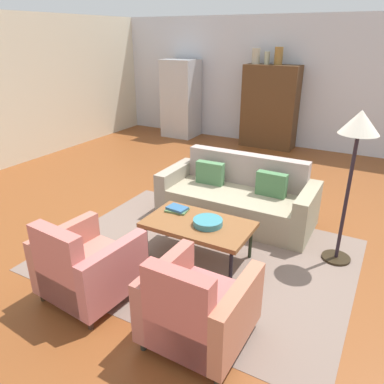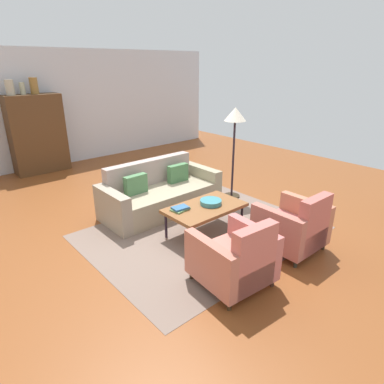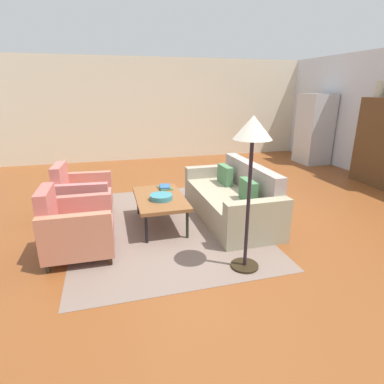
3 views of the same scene
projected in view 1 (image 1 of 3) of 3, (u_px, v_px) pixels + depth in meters
name	position (u px, v px, depth m)	size (l,w,h in m)	color
ground_plane	(220.00, 225.00, 5.06)	(11.24, 11.24, 0.00)	brown
wall_back	(307.00, 84.00, 8.04)	(9.37, 0.12, 2.80)	silver
area_rug	(200.00, 254.00, 4.37)	(3.40, 2.60, 0.01)	#7A665B
couch	(238.00, 198.00, 5.18)	(2.10, 0.91, 0.86)	gray
coffee_table	(198.00, 226.00, 4.17)	(1.20, 0.70, 0.45)	black
armchair_left	(85.00, 268.00, 3.53)	(0.87, 0.87, 0.88)	#372417
armchair_right	(196.00, 310.00, 3.00)	(0.81, 0.81, 0.88)	black
fruit_bowl	(208.00, 222.00, 4.09)	(0.33, 0.33, 0.07)	teal
book_stack	(177.00, 209.00, 4.42)	(0.28, 0.22, 0.05)	#547949
cabinet	(270.00, 107.00, 8.26)	(1.20, 0.51, 1.80)	#51341C
vase_tall	(256.00, 56.00, 8.02)	(0.18, 0.18, 0.33)	#B5AE96
vase_round	(267.00, 58.00, 7.92)	(0.11, 0.11, 0.26)	#A9AD90
vase_small	(279.00, 56.00, 7.79)	(0.18, 0.18, 0.36)	olive
refrigerator	(181.00, 99.00, 9.17)	(0.80, 0.73, 1.85)	#B7BABF
floor_lamp	(358.00, 137.00, 3.73)	(0.40, 0.40, 1.72)	black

